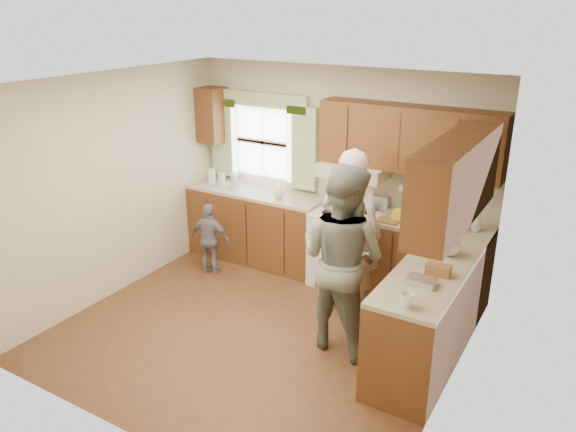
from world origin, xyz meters
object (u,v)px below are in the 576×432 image
Objects in this scene: woman_left at (350,233)px; child at (210,239)px; woman_right at (342,259)px; stove at (347,246)px.

child is at bearing -3.43° from woman_left.
woman_left is 0.67m from woman_right.
child is (-1.84, -0.04, -0.46)m from woman_left.
stove is 1.67m from child.
stove is 1.39m from woman_right.
stove is 0.59× the size of woman_left.
stove is at bearing -68.46° from woman_left.
stove reaches higher than child.
woman_right is at bearing 152.73° from child.
woman_right reaches higher than stove.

